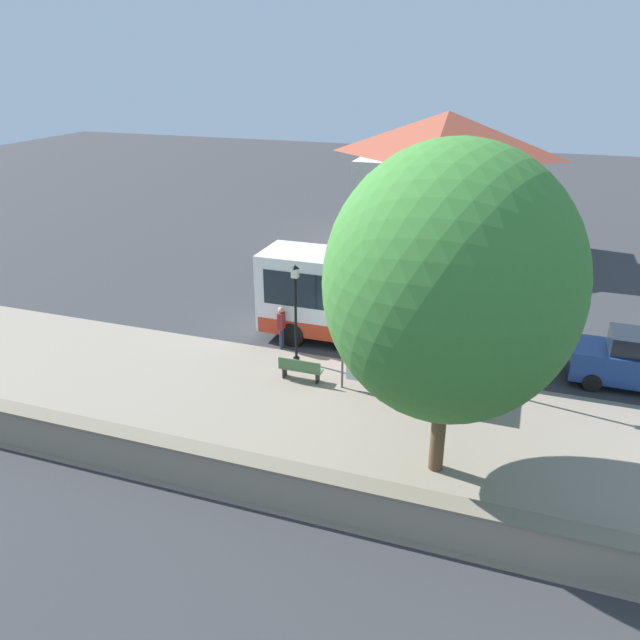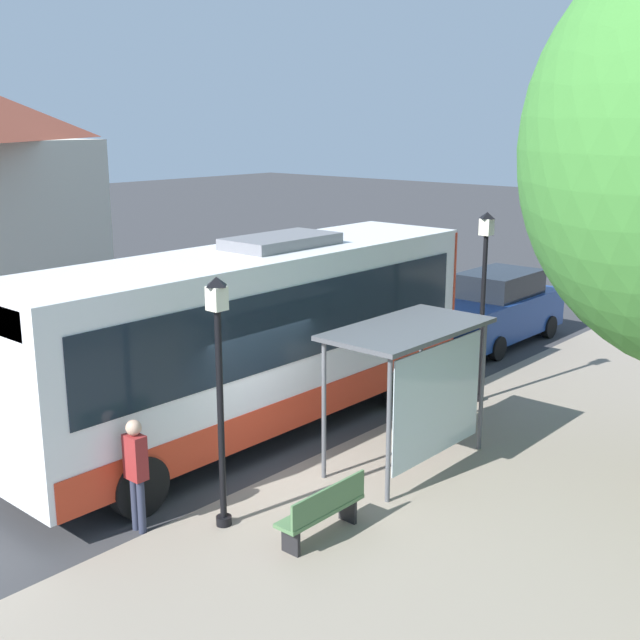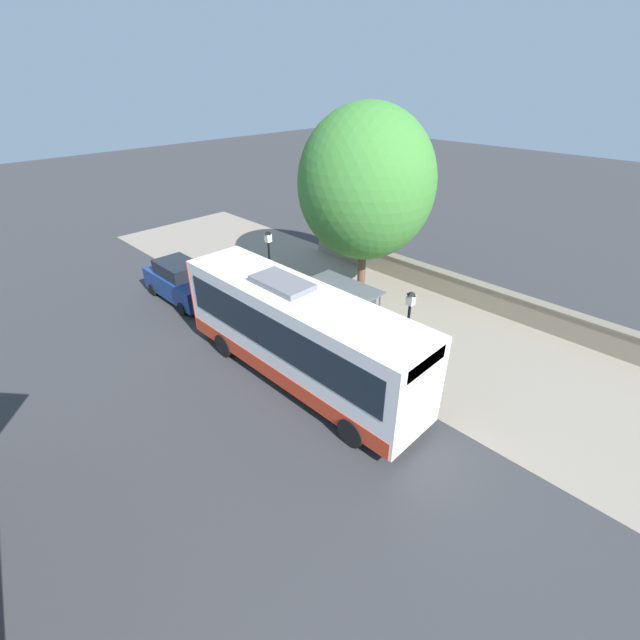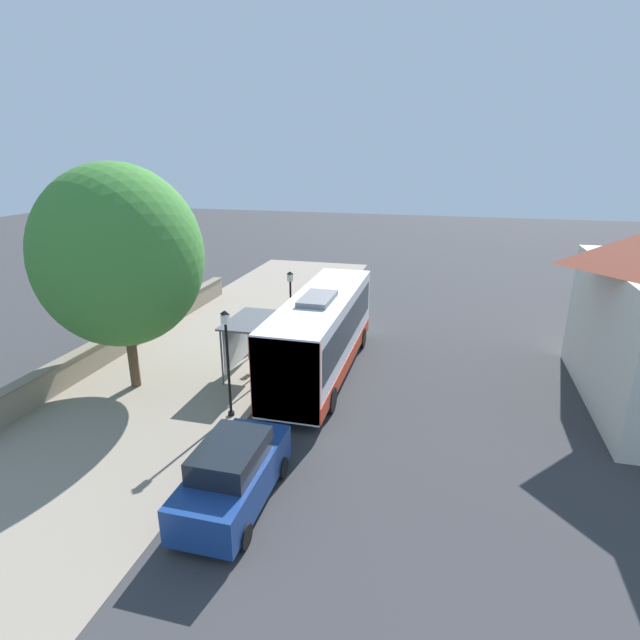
% 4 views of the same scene
% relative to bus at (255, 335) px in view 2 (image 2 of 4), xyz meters
% --- Properties ---
extents(ground_plane, '(120.00, 120.00, 0.00)m').
position_rel_bus_xyz_m(ground_plane, '(-1.73, 1.03, -1.99)').
color(ground_plane, '#353538').
rests_on(ground_plane, ground).
extents(sidewalk_plaza, '(9.00, 44.00, 0.02)m').
position_rel_bus_xyz_m(sidewalk_plaza, '(-6.23, 1.03, -1.98)').
color(sidewalk_plaza, gray).
rests_on(sidewalk_plaza, ground).
extents(bus, '(2.62, 10.50, 3.86)m').
position_rel_bus_xyz_m(bus, '(0.00, 0.00, 0.00)').
color(bus, white).
rests_on(bus, ground).
extents(bus_shelter, '(1.68, 3.20, 2.58)m').
position_rel_bus_xyz_m(bus_shelter, '(-3.30, -0.69, 0.14)').
color(bus_shelter, '#515459').
rests_on(bus_shelter, ground).
extents(pedestrian, '(0.34, 0.24, 1.79)m').
position_rel_bus_xyz_m(pedestrian, '(-1.56, 4.00, -0.93)').
color(pedestrian, '#2D3347').
rests_on(pedestrian, ground).
extents(bench, '(0.40, 1.60, 0.88)m').
position_rel_bus_xyz_m(bench, '(-3.82, 2.34, -1.52)').
color(bench, '#4C7247').
rests_on(bench, ground).
extents(street_lamp_near, '(0.28, 0.28, 3.90)m').
position_rel_bus_xyz_m(street_lamp_near, '(-2.41, 3.05, 0.34)').
color(street_lamp_near, black).
rests_on(street_lamp_near, ground).
extents(street_lamp_far, '(0.28, 0.28, 4.20)m').
position_rel_bus_xyz_m(street_lamp_far, '(-2.42, -4.49, 0.50)').
color(street_lamp_far, black).
rests_on(street_lamp_far, ground).
extents(parked_car_behind_bus, '(2.01, 4.57, 2.01)m').
position_rel_bus_xyz_m(parked_car_behind_bus, '(-0.25, -9.09, -1.02)').
color(parked_car_behind_bus, navy).
rests_on(parked_car_behind_bus, ground).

